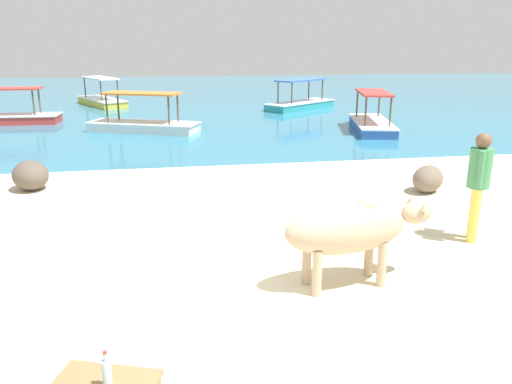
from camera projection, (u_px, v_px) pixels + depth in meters
name	position (u px, v px, depth m)	size (l,w,h in m)	color
sand_beach	(275.00, 318.00, 5.47)	(18.00, 14.00, 0.04)	beige
water_surface	(190.00, 99.00, 26.26)	(60.00, 36.00, 0.03)	teal
cow	(350.00, 229.00, 5.99)	(1.97, 0.77, 1.10)	tan
bottle	(107.00, 373.00, 3.59)	(0.07, 0.07, 0.30)	#A3C6D1
person_standing	(479.00, 179.00, 7.31)	(0.32, 0.45, 1.62)	#DBC64C
shore_rock_large	(428.00, 179.00, 9.92)	(0.78, 0.55, 0.53)	#6B5B4C
shore_rock_medium	(30.00, 175.00, 10.08)	(0.84, 0.69, 0.59)	brown
boat_yellow	(102.00, 99.00, 23.61)	(2.69, 3.80, 1.29)	gold
boat_blue	(372.00, 122.00, 16.99)	(1.97, 3.84, 1.29)	#3866B7
boat_teal	(300.00, 103.00, 22.39)	(3.63, 3.13, 1.29)	teal
boat_red	(7.00, 116.00, 18.38)	(3.71, 1.28, 1.29)	#C63833
boat_white	(143.00, 123.00, 16.71)	(3.83, 2.47, 1.29)	white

